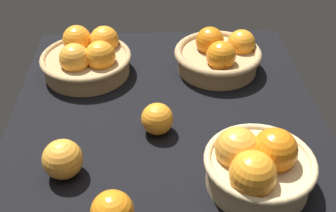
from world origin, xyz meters
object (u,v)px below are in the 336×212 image
basket_far_right (87,58)px  loose_orange_front_gap (63,159)px  loose_orange_back_gap (157,119)px  basket_near_right (219,55)px  basket_near_left (257,165)px  loose_orange_side_gap (112,212)px

basket_far_right → loose_orange_front_gap: 37.15cm
loose_orange_front_gap → loose_orange_back_gap: bearing=-57.1°
basket_far_right → basket_near_right: bearing=-90.2°
basket_near_right → loose_orange_back_gap: size_ratio=3.26×
basket_near_left → loose_orange_side_gap: size_ratio=2.78×
loose_orange_side_gap → basket_far_right: bearing=10.4°
basket_near_left → basket_near_right: (41.65, 0.98, -0.97)cm
loose_orange_back_gap → basket_near_right: bearing=-34.3°
basket_near_right → loose_orange_front_gap: basket_near_right is taller
basket_far_right → basket_near_right: 34.54cm
basket_far_right → loose_orange_back_gap: 30.65cm
loose_orange_front_gap → loose_orange_side_gap: size_ratio=1.04×
loose_orange_front_gap → loose_orange_back_gap: 22.05cm
basket_near_left → basket_near_right: basket_near_left is taller
basket_near_left → loose_orange_side_gap: bearing=107.5°
basket_far_right → loose_orange_side_gap: bearing=-169.6°
basket_far_right → basket_near_right: (-0.13, -34.54, -0.07)cm
basket_far_right → loose_orange_back_gap: size_ratio=3.34×
basket_near_left → loose_orange_back_gap: basket_near_left is taller
basket_near_right → basket_near_left: bearing=-178.7°
basket_near_right → loose_orange_back_gap: 30.30cm
basket_far_right → basket_near_left: bearing=-139.6°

